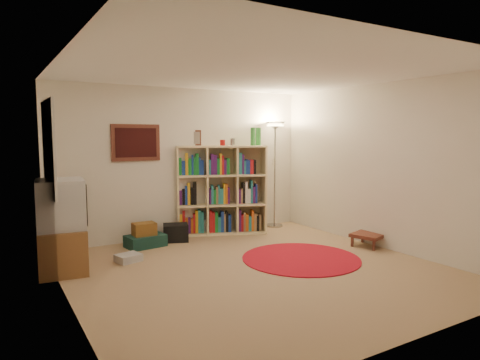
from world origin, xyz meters
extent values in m
cube|color=#9B7C5B|center=(0.00, 0.00, -0.01)|extent=(4.50, 4.50, 0.02)
cube|color=white|center=(0.00, 0.00, 2.51)|extent=(4.50, 4.50, 0.02)
cube|color=silver|center=(0.00, 2.26, 1.25)|extent=(4.50, 0.02, 2.50)
cube|color=silver|center=(0.00, -2.26, 1.25)|extent=(4.50, 0.02, 2.50)
cube|color=silver|center=(-2.26, 0.00, 1.25)|extent=(0.02, 4.50, 2.50)
cube|color=silver|center=(2.26, 0.00, 1.25)|extent=(0.02, 4.50, 2.50)
cube|color=#4D231B|center=(-0.85, 2.23, 1.60)|extent=(0.78, 0.04, 0.58)
cube|color=#390B0C|center=(-0.85, 2.21, 1.60)|extent=(0.66, 0.01, 0.46)
cube|color=white|center=(-2.23, 1.30, 1.55)|extent=(0.03, 1.00, 1.20)
cube|color=beige|center=(1.85, 2.24, 1.20)|extent=(0.08, 0.01, 0.12)
cube|color=#FAE2A6|center=(0.60, 2.07, 0.02)|extent=(1.59, 0.98, 0.03)
cube|color=#FAE2A6|center=(0.60, 2.07, 1.52)|extent=(1.59, 0.98, 0.03)
cube|color=#FAE2A6|center=(-0.10, 2.35, 0.77)|extent=(0.19, 0.42, 1.54)
cube|color=#FAE2A6|center=(1.30, 1.79, 0.77)|extent=(0.19, 0.42, 1.54)
cube|color=#FAE2A6|center=(0.68, 2.27, 0.77)|extent=(1.44, 0.59, 1.54)
cube|color=#FAE2A6|center=(0.37, 2.17, 0.77)|extent=(0.19, 0.40, 1.47)
cube|color=#FAE2A6|center=(0.84, 1.98, 0.77)|extent=(0.19, 0.40, 1.47)
cube|color=#FAE2A6|center=(0.60, 2.07, 0.51)|extent=(1.52, 0.94, 0.03)
cube|color=#FAE2A6|center=(0.60, 2.07, 1.03)|extent=(1.52, 0.94, 0.03)
cube|color=gold|center=(-0.08, 2.30, 0.21)|extent=(0.11, 0.18, 0.33)
cube|color=red|center=(-0.03, 2.28, 0.23)|extent=(0.11, 0.18, 0.39)
cube|color=#D1611A|center=(0.02, 2.26, 0.17)|extent=(0.11, 0.18, 0.27)
cube|color=#4B1A68|center=(0.06, 2.24, 0.17)|extent=(0.10, 0.18, 0.27)
cube|color=#D1611A|center=(0.10, 2.23, 0.16)|extent=(0.10, 0.18, 0.25)
cube|color=red|center=(0.14, 2.21, 0.20)|extent=(0.10, 0.18, 0.33)
cube|color=gold|center=(0.18, 2.20, 0.23)|extent=(0.10, 0.18, 0.38)
cube|color=teal|center=(0.22, 2.18, 0.24)|extent=(0.11, 0.18, 0.39)
cube|color=teal|center=(0.27, 2.16, 0.22)|extent=(0.11, 0.18, 0.36)
cube|color=#4B1A68|center=(-0.07, 2.30, 0.66)|extent=(0.11, 0.18, 0.25)
cube|color=black|center=(-0.03, 2.28, 0.67)|extent=(0.11, 0.18, 0.27)
cube|color=#1A399C|center=(0.01, 2.26, 0.70)|extent=(0.10, 0.18, 0.32)
cube|color=gold|center=(0.06, 2.25, 0.72)|extent=(0.11, 0.18, 0.37)
cube|color=black|center=(0.10, 2.23, 0.68)|extent=(0.11, 0.18, 0.28)
cube|color=black|center=(0.15, 2.21, 0.73)|extent=(0.11, 0.18, 0.38)
cube|color=#1A8230|center=(-0.07, 2.30, 1.19)|extent=(0.11, 0.18, 0.31)
cube|color=#1A399C|center=(-0.02, 2.28, 1.16)|extent=(0.12, 0.18, 0.25)
cube|color=gold|center=(0.03, 2.26, 1.22)|extent=(0.11, 0.18, 0.38)
cube|color=#1A8230|center=(0.08, 2.24, 1.18)|extent=(0.11, 0.18, 0.29)
cube|color=#1A399C|center=(0.12, 2.22, 1.21)|extent=(0.09, 0.17, 0.35)
cube|color=#1A8230|center=(0.15, 2.21, 1.19)|extent=(0.09, 0.17, 0.32)
cube|color=#1A8230|center=(0.19, 2.19, 1.22)|extent=(0.11, 0.18, 0.37)
cube|color=#1A399C|center=(0.23, 2.17, 1.18)|extent=(0.09, 0.17, 0.30)
cube|color=#1A399C|center=(0.27, 2.16, 1.16)|extent=(0.11, 0.18, 0.26)
cube|color=red|center=(0.40, 2.11, 0.23)|extent=(0.11, 0.18, 0.38)
cube|color=red|center=(0.45, 2.09, 0.21)|extent=(0.11, 0.18, 0.34)
cube|color=#1A8230|center=(0.49, 2.07, 0.21)|extent=(0.11, 0.18, 0.35)
cube|color=teal|center=(0.54, 2.05, 0.17)|extent=(0.11, 0.18, 0.27)
cube|color=#1A399C|center=(0.59, 2.03, 0.22)|extent=(0.11, 0.18, 0.36)
cube|color=#8F734E|center=(0.63, 2.02, 0.20)|extent=(0.09, 0.17, 0.32)
cube|color=black|center=(0.66, 2.00, 0.22)|extent=(0.10, 0.18, 0.35)
cube|color=#1A399C|center=(0.71, 1.98, 0.19)|extent=(0.11, 0.18, 0.30)
cube|color=#4B1A68|center=(0.39, 2.11, 0.67)|extent=(0.09, 0.18, 0.26)
cube|color=teal|center=(0.43, 2.10, 0.70)|extent=(0.10, 0.18, 0.32)
cube|color=#1A8230|center=(0.47, 2.08, 0.66)|extent=(0.10, 0.18, 0.25)
cube|color=#8F734E|center=(0.50, 2.07, 0.68)|extent=(0.10, 0.18, 0.29)
cube|color=teal|center=(0.54, 2.05, 0.70)|extent=(0.09, 0.17, 0.32)
cube|color=teal|center=(0.58, 2.04, 0.67)|extent=(0.12, 0.18, 0.26)
cube|color=gold|center=(0.62, 2.02, 0.71)|extent=(0.09, 0.17, 0.35)
cube|color=#D1611A|center=(0.66, 2.00, 0.71)|extent=(0.10, 0.18, 0.34)
cube|color=#4B1A68|center=(0.69, 1.99, 0.68)|extent=(0.09, 0.17, 0.28)
cube|color=teal|center=(0.39, 2.11, 1.17)|extent=(0.09, 0.17, 0.27)
cube|color=#4B1A68|center=(0.43, 2.09, 1.21)|extent=(0.11, 0.18, 0.36)
cube|color=#4B1A68|center=(0.48, 2.08, 1.21)|extent=(0.11, 0.18, 0.35)
cube|color=#1A8230|center=(0.53, 2.06, 1.18)|extent=(0.11, 0.18, 0.29)
cube|color=gold|center=(0.57, 2.04, 1.22)|extent=(0.09, 0.17, 0.37)
cube|color=red|center=(0.60, 2.03, 1.20)|extent=(0.10, 0.18, 0.33)
cube|color=#4B1A68|center=(0.64, 2.01, 1.17)|extent=(0.10, 0.18, 0.27)
cube|color=#1A8230|center=(0.68, 1.99, 1.18)|extent=(0.11, 0.18, 0.29)
cube|color=#4B1A68|center=(0.87, 1.92, 0.23)|extent=(0.10, 0.18, 0.38)
cube|color=red|center=(0.91, 1.90, 0.18)|extent=(0.10, 0.18, 0.29)
cube|color=#8F734E|center=(0.95, 1.89, 0.20)|extent=(0.09, 0.17, 0.33)
cube|color=#D1611A|center=(0.99, 1.87, 0.19)|extent=(0.11, 0.18, 0.30)
cube|color=teal|center=(1.04, 1.85, 0.17)|extent=(0.11, 0.18, 0.26)
cube|color=#D1611A|center=(1.09, 1.83, 0.22)|extent=(0.10, 0.18, 0.36)
cube|color=#8F734E|center=(1.13, 1.82, 0.19)|extent=(0.10, 0.18, 0.31)
cube|color=black|center=(1.17, 1.80, 0.16)|extent=(0.10, 0.18, 0.24)
cube|color=#8F734E|center=(1.21, 1.78, 0.18)|extent=(0.10, 0.18, 0.28)
cube|color=#4B1A68|center=(0.87, 1.92, 0.66)|extent=(0.10, 0.18, 0.25)
cube|color=#8F734E|center=(0.90, 1.91, 0.66)|extent=(0.09, 0.17, 0.26)
cube|color=black|center=(0.94, 1.89, 0.71)|extent=(0.10, 0.18, 0.35)
cube|color=white|center=(0.98, 1.88, 0.72)|extent=(0.10, 0.18, 0.38)
cube|color=white|center=(1.03, 1.86, 0.66)|extent=(0.11, 0.18, 0.25)
cube|color=teal|center=(1.07, 1.84, 0.73)|extent=(0.10, 0.18, 0.40)
cube|color=#4B1A68|center=(1.10, 1.83, 0.68)|extent=(0.10, 0.18, 0.28)
cube|color=#1A399C|center=(1.14, 1.81, 0.70)|extent=(0.10, 0.18, 0.33)
cube|color=teal|center=(0.88, 1.92, 1.22)|extent=(0.12, 0.18, 0.38)
cube|color=#4B1A68|center=(0.92, 1.90, 1.21)|extent=(0.09, 0.18, 0.35)
cube|color=teal|center=(0.96, 1.88, 1.16)|extent=(0.09, 0.17, 0.25)
cube|color=#1A399C|center=(0.99, 1.87, 1.17)|extent=(0.10, 0.18, 0.27)
cube|color=#1A399C|center=(1.02, 1.86, 1.16)|extent=(0.09, 0.18, 0.26)
cube|color=red|center=(1.07, 1.84, 1.16)|extent=(0.12, 0.18, 0.26)
cube|color=black|center=(1.12, 1.82, 1.16)|extent=(0.10, 0.18, 0.26)
cube|color=#4D231B|center=(0.20, 2.26, 1.67)|extent=(0.18, 0.09, 0.26)
cube|color=gray|center=(0.20, 2.24, 1.67)|extent=(0.14, 0.06, 0.21)
cylinder|color=#AA0F10|center=(0.62, 2.07, 1.59)|extent=(0.11, 0.11, 0.10)
cylinder|color=#9A999D|center=(0.79, 2.00, 1.60)|extent=(0.10, 0.10, 0.12)
cylinder|color=green|center=(1.10, 1.83, 1.69)|extent=(0.11, 0.11, 0.31)
cylinder|color=green|center=(1.23, 1.86, 1.69)|extent=(0.11, 0.11, 0.31)
cylinder|color=#9A999D|center=(1.72, 2.05, 0.02)|extent=(0.38, 0.38, 0.03)
cylinder|color=#9A999D|center=(1.72, 2.05, 0.94)|extent=(0.03, 0.03, 1.83)
cone|color=#9A999D|center=(1.72, 2.05, 1.89)|extent=(0.45, 0.45, 0.15)
cylinder|color=#FFD88C|center=(1.72, 2.05, 1.89)|extent=(0.36, 0.36, 0.02)
cylinder|color=black|center=(1.35, 2.09, 0.01)|extent=(0.20, 0.20, 0.03)
cylinder|color=black|center=(1.35, 2.09, 0.09)|extent=(0.04, 0.04, 0.12)
cylinder|color=black|center=(1.36, 2.08, 0.19)|extent=(0.30, 0.15, 0.30)
cube|color=brown|center=(-2.14, 1.24, 0.28)|extent=(0.64, 0.86, 0.56)
cube|color=#B7B8BC|center=(-2.14, 1.24, 0.86)|extent=(0.63, 0.73, 0.61)
cube|color=black|center=(-1.85, 1.21, 0.86)|extent=(0.08, 0.58, 0.51)
cube|color=black|center=(-1.85, 1.21, 0.86)|extent=(0.07, 0.51, 0.45)
cube|color=#B7B8BC|center=(-1.31, 1.21, 0.05)|extent=(0.36, 0.32, 0.10)
cube|color=#12322C|center=(-0.86, 1.85, 0.09)|extent=(0.62, 0.44, 0.19)
cube|color=brown|center=(-0.87, 1.84, 0.28)|extent=(0.34, 0.24, 0.19)
cube|color=black|center=(-0.31, 1.96, 0.14)|extent=(0.48, 0.44, 0.27)
cylinder|color=white|center=(0.33, 2.22, 0.13)|extent=(0.14, 0.14, 0.25)
cylinder|color=maroon|center=(0.80, 0.11, 0.01)|extent=(1.64, 1.64, 0.01)
cube|color=#4D231B|center=(2.12, 0.10, 0.18)|extent=(0.55, 0.55, 0.05)
cube|color=#4D231B|center=(2.00, -0.12, 0.08)|extent=(0.04, 0.04, 0.16)
cube|color=#4D231B|center=(2.34, -0.01, 0.08)|extent=(0.04, 0.04, 0.16)
cube|color=#4D231B|center=(1.90, 0.22, 0.08)|extent=(0.04, 0.04, 0.16)
cube|color=#4D231B|center=(2.24, 0.32, 0.08)|extent=(0.04, 0.04, 0.16)
camera|label=1|loc=(-2.92, -4.45, 1.72)|focal=32.00mm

